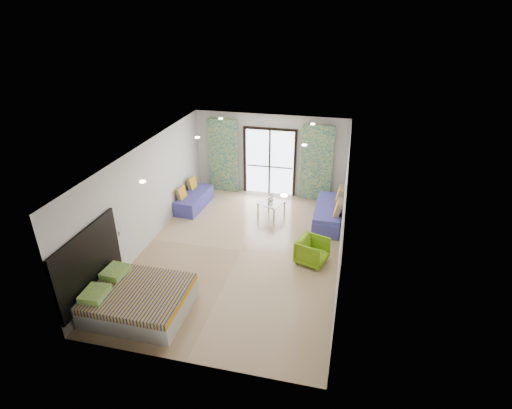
% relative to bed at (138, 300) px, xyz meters
% --- Properties ---
extents(floor, '(5.00, 7.50, 0.01)m').
position_rel_bed_xyz_m(floor, '(1.48, 2.70, -0.29)').
color(floor, '#A38361').
rests_on(floor, ground).
extents(ceiling, '(5.00, 7.50, 0.01)m').
position_rel_bed_xyz_m(ceiling, '(1.48, 2.70, 2.41)').
color(ceiling, silver).
rests_on(ceiling, ground).
extents(wall_back, '(5.00, 0.01, 2.70)m').
position_rel_bed_xyz_m(wall_back, '(1.48, 6.45, 1.06)').
color(wall_back, silver).
rests_on(wall_back, ground).
extents(wall_front, '(5.00, 0.01, 2.70)m').
position_rel_bed_xyz_m(wall_front, '(1.48, -1.05, 1.06)').
color(wall_front, silver).
rests_on(wall_front, ground).
extents(wall_left, '(0.01, 7.50, 2.70)m').
position_rel_bed_xyz_m(wall_left, '(-1.02, 2.70, 1.06)').
color(wall_left, silver).
rests_on(wall_left, ground).
extents(wall_right, '(0.01, 7.50, 2.70)m').
position_rel_bed_xyz_m(wall_right, '(3.98, 2.70, 1.06)').
color(wall_right, silver).
rests_on(wall_right, ground).
extents(balcony_door, '(1.76, 0.08, 2.28)m').
position_rel_bed_xyz_m(balcony_door, '(1.48, 6.42, 0.97)').
color(balcony_door, black).
rests_on(balcony_door, floor).
extents(balcony_rail, '(1.52, 0.03, 0.04)m').
position_rel_bed_xyz_m(balcony_rail, '(1.48, 6.43, 0.66)').
color(balcony_rail, '#595451').
rests_on(balcony_rail, balcony_door).
extents(curtain_left, '(1.00, 0.10, 2.50)m').
position_rel_bed_xyz_m(curtain_left, '(-0.07, 6.27, 0.96)').
color(curtain_left, silver).
rests_on(curtain_left, floor).
extents(curtain_right, '(1.00, 0.10, 2.50)m').
position_rel_bed_xyz_m(curtain_right, '(3.03, 6.27, 0.96)').
color(curtain_right, silver).
rests_on(curtain_right, floor).
extents(downlight_a, '(0.12, 0.12, 0.02)m').
position_rel_bed_xyz_m(downlight_a, '(0.08, 0.70, 2.38)').
color(downlight_a, '#FFE0B2').
rests_on(downlight_a, ceiling).
extents(downlight_b, '(0.12, 0.12, 0.02)m').
position_rel_bed_xyz_m(downlight_b, '(2.88, 0.70, 2.38)').
color(downlight_b, '#FFE0B2').
rests_on(downlight_b, ceiling).
extents(downlight_c, '(0.12, 0.12, 0.02)m').
position_rel_bed_xyz_m(downlight_c, '(0.08, 3.70, 2.38)').
color(downlight_c, '#FFE0B2').
rests_on(downlight_c, ceiling).
extents(downlight_d, '(0.12, 0.12, 0.02)m').
position_rel_bed_xyz_m(downlight_d, '(2.88, 3.70, 2.38)').
color(downlight_d, '#FFE0B2').
rests_on(downlight_d, ceiling).
extents(downlight_e, '(0.12, 0.12, 0.02)m').
position_rel_bed_xyz_m(downlight_e, '(0.08, 5.70, 2.38)').
color(downlight_e, '#FFE0B2').
rests_on(downlight_e, ceiling).
extents(downlight_f, '(0.12, 0.12, 0.02)m').
position_rel_bed_xyz_m(downlight_f, '(2.88, 5.70, 2.38)').
color(downlight_f, '#FFE0B2').
rests_on(downlight_f, ceiling).
extents(headboard, '(0.06, 2.10, 1.50)m').
position_rel_bed_xyz_m(headboard, '(-0.98, -0.00, 0.76)').
color(headboard, black).
rests_on(headboard, floor).
extents(switch_plate, '(0.02, 0.10, 0.10)m').
position_rel_bed_xyz_m(switch_plate, '(-0.99, 1.25, 0.76)').
color(switch_plate, silver).
rests_on(switch_plate, wall_left).
extents(bed, '(1.99, 1.62, 0.69)m').
position_rel_bed_xyz_m(bed, '(0.00, 0.00, 0.00)').
color(bed, silver).
rests_on(bed, floor).
extents(daybed_left, '(0.75, 1.70, 0.82)m').
position_rel_bed_xyz_m(daybed_left, '(-0.64, 4.84, -0.03)').
color(daybed_left, '#43429F').
rests_on(daybed_left, floor).
extents(daybed_right, '(0.78, 1.98, 0.97)m').
position_rel_bed_xyz_m(daybed_right, '(3.59, 4.77, 0.02)').
color(daybed_right, '#43429F').
rests_on(daybed_right, floor).
extents(coffee_table, '(0.87, 0.87, 0.77)m').
position_rel_bed_xyz_m(coffee_table, '(1.86, 4.83, 0.11)').
color(coffee_table, silver).
rests_on(coffee_table, floor).
extents(vase, '(0.20, 0.21, 0.19)m').
position_rel_bed_xyz_m(vase, '(1.83, 4.87, 0.25)').
color(vase, white).
rests_on(vase, coffee_table).
extents(armchair, '(0.83, 0.86, 0.71)m').
position_rel_bed_xyz_m(armchair, '(3.34, 2.61, 0.07)').
color(armchair, '#74A915').
rests_on(armchair, floor).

